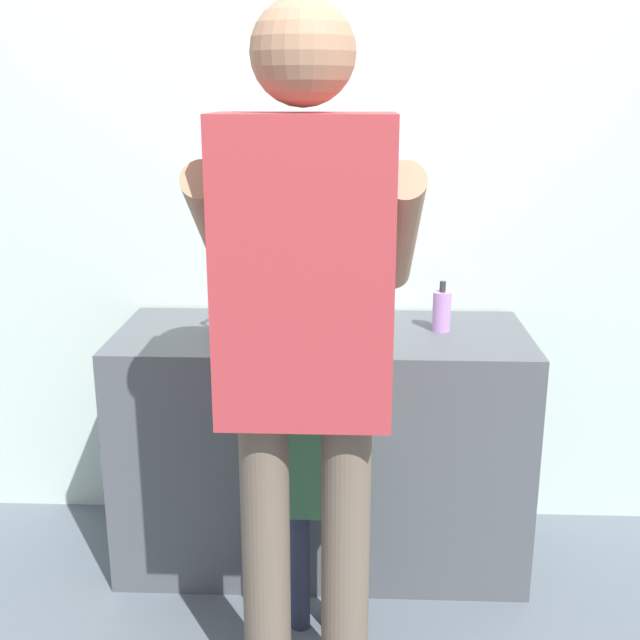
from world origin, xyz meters
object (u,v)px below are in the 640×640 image
(soap_bottle, at_px, (442,311))
(child_toddler, at_px, (316,472))
(toothbrush_cup, at_px, (224,318))
(adult_parent, at_px, (305,316))

(soap_bottle, bearing_deg, child_toddler, -131.85)
(toothbrush_cup, xyz_separation_m, adult_parent, (0.30, -0.64, 0.19))
(toothbrush_cup, relative_size, adult_parent, 0.12)
(child_toddler, relative_size, adult_parent, 0.49)
(child_toddler, bearing_deg, toothbrush_cup, 130.31)
(soap_bottle, relative_size, child_toddler, 0.19)
(soap_bottle, distance_m, child_toddler, 0.68)
(toothbrush_cup, xyz_separation_m, soap_bottle, (0.70, 0.06, 0.01))
(toothbrush_cup, height_order, soap_bottle, toothbrush_cup)
(toothbrush_cup, height_order, adult_parent, adult_parent)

